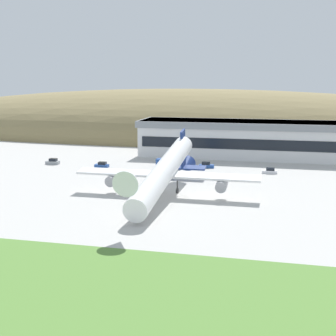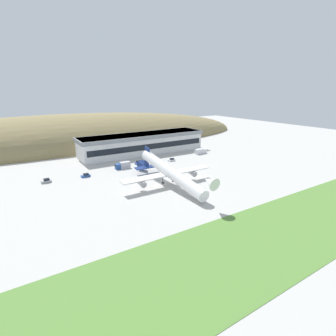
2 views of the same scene
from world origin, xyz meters
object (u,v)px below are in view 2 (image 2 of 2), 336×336
object	(u,v)px
service_car_1	(86,175)
traffic_cone_0	(165,165)
service_car_2	(139,163)
box_truck	(201,151)
fuel_truck	(123,165)
terminal_building	(143,142)
service_car_0	(46,181)
cargo_airplane	(169,172)
service_car_3	(172,160)

from	to	relation	value
service_car_1	traffic_cone_0	bearing A→B (deg)	-4.45
service_car_2	box_truck	bearing A→B (deg)	1.28
fuel_truck	service_car_2	bearing A→B (deg)	15.49
terminal_building	box_truck	distance (m)	34.20
fuel_truck	box_truck	distance (m)	50.27
service_car_2	fuel_truck	size ratio (longest dim) A/B	0.57
service_car_0	traffic_cone_0	distance (m)	53.80
fuel_truck	service_car_0	bearing A→B (deg)	-176.57
fuel_truck	terminal_building	bearing A→B (deg)	45.97
terminal_building	service_car_1	bearing A→B (deg)	-146.95
cargo_airplane	service_car_1	xyz separation A→B (m)	(-24.82, 27.85, -4.69)
service_car_1	traffic_cone_0	distance (m)	38.28
cargo_airplane	service_car_0	distance (m)	49.92
service_car_3	terminal_building	bearing A→B (deg)	98.79
terminal_building	service_car_0	xyz separation A→B (m)	(-57.07, -25.81, -5.69)
service_car_0	service_car_3	world-z (taller)	service_car_0
service_car_0	service_car_1	xyz separation A→B (m)	(15.47, -1.25, -0.07)
service_car_2	service_car_3	size ratio (longest dim) A/B	1.07
terminal_building	service_car_0	bearing A→B (deg)	-155.66
service_car_1	service_car_3	world-z (taller)	service_car_1
service_car_2	service_car_0	bearing A→B (deg)	-173.84
service_car_1	box_truck	world-z (taller)	box_truck
service_car_3	box_truck	distance (m)	23.80
service_car_3	box_truck	xyz separation A→B (m)	(23.30, 4.78, 0.80)
traffic_cone_0	service_car_0	bearing A→B (deg)	175.50
service_car_0	fuel_truck	world-z (taller)	fuel_truck
traffic_cone_0	service_car_1	bearing A→B (deg)	175.55
cargo_airplane	service_car_0	xyz separation A→B (m)	(-40.29, 29.10, -4.62)
service_car_0	fuel_truck	xyz separation A→B (m)	(34.09, 2.04, 0.75)
service_car_0	service_car_3	distance (m)	60.94
service_car_0	service_car_1	size ratio (longest dim) A/B	1.03
service_car_1	fuel_truck	distance (m)	18.92
terminal_building	cargo_airplane	size ratio (longest dim) A/B	1.48
service_car_1	fuel_truck	bearing A→B (deg)	10.03
service_car_2	fuel_truck	distance (m)	10.09
cargo_airplane	traffic_cone_0	distance (m)	28.68
service_car_1	box_truck	bearing A→B (deg)	5.71
service_car_3	fuel_truck	size ratio (longest dim) A/B	0.53
service_car_2	box_truck	size ratio (longest dim) A/B	0.54
cargo_airplane	traffic_cone_0	world-z (taller)	cargo_airplane
service_car_0	terminal_building	bearing A→B (deg)	24.34
service_car_3	box_truck	world-z (taller)	box_truck
terminal_building	service_car_2	world-z (taller)	terminal_building
terminal_building	service_car_3	bearing A→B (deg)	-81.21
cargo_airplane	service_car_1	world-z (taller)	cargo_airplane
box_truck	service_car_3	bearing A→B (deg)	-168.41
service_car_0	box_truck	xyz separation A→B (m)	(84.23, 5.63, 0.69)
fuel_truck	service_car_1	bearing A→B (deg)	-169.97
service_car_1	service_car_3	distance (m)	45.51
service_car_3	fuel_truck	distance (m)	26.88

